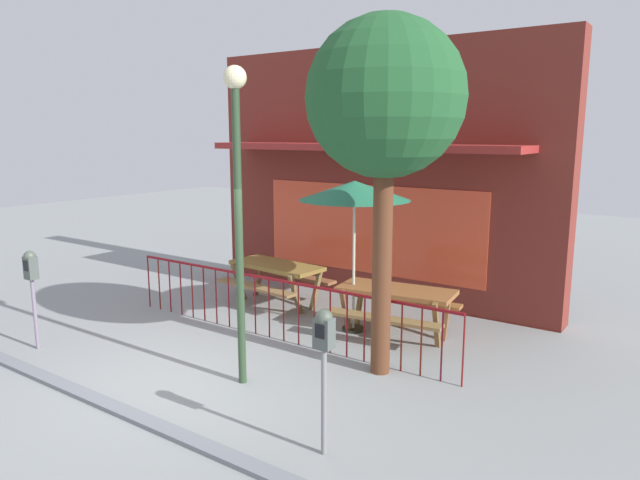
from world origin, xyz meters
The scene contains 11 objects.
ground centered at (0.00, 0.00, 0.00)m, with size 40.00×40.00×0.00m, color gray.
pub_storefront centered at (0.00, 5.04, 2.40)m, with size 7.18×1.51×4.78m.
patio_fence_front centered at (0.00, 1.99, 0.66)m, with size 6.05×0.04×0.97m.
picnic_table_left centered at (-1.18, 3.46, 0.61)m, with size 1.91×1.52×0.79m.
picnic_table_right centered at (1.45, 3.17, 0.61)m, with size 1.96×1.58×0.79m.
patio_umbrella centered at (0.77, 3.01, 2.26)m, with size 1.76×1.76×2.44m.
parking_meter_near centered at (2.46, -0.30, 1.17)m, with size 0.18×0.17×1.51m.
parking_meter_far centered at (-2.67, -0.36, 1.15)m, with size 0.18×0.17×1.49m.
street_tree centered at (1.93, 1.80, 3.55)m, with size 2.01×2.01×4.60m.
street_lamp centered at (0.64, 0.50, 2.58)m, with size 0.28×0.28×3.95m.
curb_edge centered at (0.00, -0.91, 0.00)m, with size 10.05×0.20×0.11m, color slate.
Camera 1 is at (5.44, -4.65, 3.16)m, focal length 32.33 mm.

